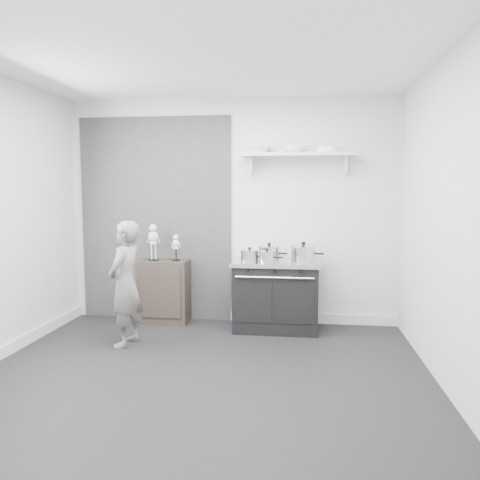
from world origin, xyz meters
name	(u,v)px	position (x,y,z in m)	size (l,w,h in m)	color
ground	(201,376)	(0.00, 0.00, 0.00)	(4.00, 4.00, 0.00)	black
room_shell	(193,186)	(-0.09, 0.15, 1.64)	(4.02, 3.62, 2.71)	silver
wall_shelf	(298,155)	(0.80, 1.68, 2.01)	(1.30, 0.26, 0.24)	silver
stove	(276,295)	(0.57, 1.48, 0.41)	(1.01, 0.63, 0.81)	black
side_cabinet	(165,291)	(-0.79, 1.61, 0.38)	(0.59, 0.34, 0.76)	black
child	(125,284)	(-0.94, 0.72, 0.65)	(0.47, 0.31, 1.30)	slate
pot_front_left	(250,256)	(0.27, 1.37, 0.87)	(0.29, 0.20, 0.17)	#BEBEC0
pot_back_left	(269,252)	(0.48, 1.57, 0.88)	(0.34, 0.25, 0.20)	#BEBEC0
pot_back_right	(303,253)	(0.88, 1.56, 0.89)	(0.38, 0.29, 0.22)	#BEBEC0
pot_front_center	(267,257)	(0.47, 1.32, 0.87)	(0.27, 0.18, 0.16)	#BEBEC0
skeleton_full	(153,239)	(-0.92, 1.61, 1.02)	(0.14, 0.09, 0.51)	beige
skeleton_torso	(176,246)	(-0.64, 1.61, 0.94)	(0.10, 0.07, 0.36)	beige
bowl_large	(259,150)	(0.34, 1.67, 2.08)	(0.29, 0.29, 0.07)	white
bowl_small	(295,149)	(0.77, 1.67, 2.08)	(0.24, 0.24, 0.07)	white
plate_stack	(328,150)	(1.14, 1.67, 2.07)	(0.24, 0.24, 0.06)	white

